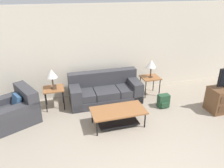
{
  "coord_description": "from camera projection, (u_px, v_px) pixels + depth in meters",
  "views": [
    {
      "loc": [
        -1.45,
        -2.17,
        3.01
      ],
      "look_at": [
        -0.09,
        2.54,
        0.8
      ],
      "focal_mm": 35.0,
      "sensor_mm": 36.0,
      "label": 1
    }
  ],
  "objects": [
    {
      "name": "table_lamp_right",
      "position": [
        151.0,
        64.0,
        6.24
      ],
      "size": [
        0.27,
        0.27,
        0.53
      ],
      "color": "#472D1E",
      "rests_on": "side_table_right"
    },
    {
      "name": "table_lamp_left",
      "position": [
        52.0,
        74.0,
        5.54
      ],
      "size": [
        0.27,
        0.27,
        0.53
      ],
      "color": "#472D1E",
      "rests_on": "side_table_left"
    },
    {
      "name": "side_table_left",
      "position": [
        54.0,
        90.0,
        5.73
      ],
      "size": [
        0.53,
        0.48,
        0.57
      ],
      "color": "#935B33",
      "rests_on": "ground_plane"
    },
    {
      "name": "wall_back",
      "position": [
        103.0,
        51.0,
        6.29
      ],
      "size": [
        8.82,
        0.06,
        2.6
      ],
      "color": "silver",
      "rests_on": "ground_plane"
    },
    {
      "name": "side_table_right",
      "position": [
        150.0,
        79.0,
        6.43
      ],
      "size": [
        0.53,
        0.48,
        0.57
      ],
      "color": "#935B33",
      "rests_on": "ground_plane"
    },
    {
      "name": "armchair",
      "position": [
        15.0,
        111.0,
        5.21
      ],
      "size": [
        1.32,
        1.28,
        0.8
      ],
      "color": "#38383D",
      "rests_on": "ground_plane"
    },
    {
      "name": "backpack",
      "position": [
        163.0,
        101.0,
        5.88
      ],
      "size": [
        0.3,
        0.26,
        0.36
      ],
      "color": "#23472D",
      "rests_on": "ground_plane"
    },
    {
      "name": "picture_frame",
      "position": [
        55.0,
        87.0,
        5.62
      ],
      "size": [
        0.1,
        0.04,
        0.13
      ],
      "color": "#4C3828",
      "rests_on": "side_table_left"
    },
    {
      "name": "coffee_table",
      "position": [
        118.0,
        114.0,
        5.05
      ],
      "size": [
        1.25,
        0.65,
        0.41
      ],
      "color": "#935B33",
      "rests_on": "ground_plane"
    },
    {
      "name": "couch",
      "position": [
        105.0,
        91.0,
        6.15
      ],
      "size": [
        1.97,
        0.86,
        0.82
      ],
      "color": "#38383D",
      "rests_on": "ground_plane"
    }
  ]
}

